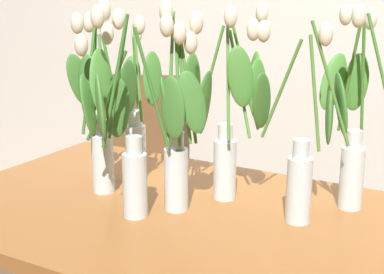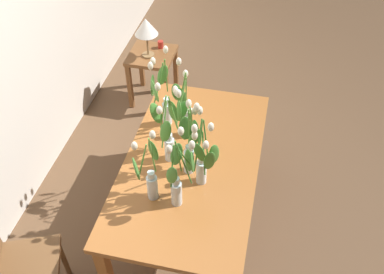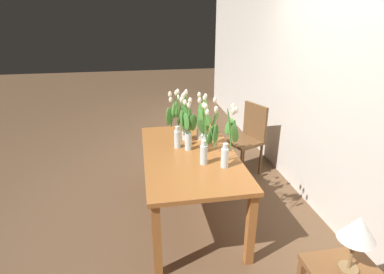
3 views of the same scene
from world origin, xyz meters
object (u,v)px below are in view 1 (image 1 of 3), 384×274
object	(u,v)px
dining_table	(204,245)
tulip_vase_1	(103,120)
tulip_vase_2	(183,133)
tulip_vase_4	(230,119)
dining_chair	(140,159)
tulip_vase_3	(137,124)
tulip_vase_5	(125,134)
tulip_vase_6	(357,130)
tulip_vase_0	(304,146)

from	to	relation	value
dining_table	tulip_vase_1	world-z (taller)	tulip_vase_1
tulip_vase_2	tulip_vase_4	xyz separation A→B (m)	(0.07, 0.16, 0.02)
tulip_vase_1	dining_chair	xyz separation A→B (m)	(-0.53, 0.94, -0.45)
tulip_vase_2	tulip_vase_4	size ratio (longest dim) A/B	1.02
tulip_vase_4	dining_chair	distance (m)	1.26
tulip_vase_3	tulip_vase_5	distance (m)	0.33
tulip_vase_1	tulip_vase_6	distance (m)	0.74
tulip_vase_0	tulip_vase_5	size ratio (longest dim) A/B	0.98
tulip_vase_0	tulip_vase_4	distance (m)	0.25
tulip_vase_0	tulip_vase_2	bearing A→B (deg)	-159.81
dining_table	dining_chair	world-z (taller)	dining_chair
tulip_vase_6	dining_chair	world-z (taller)	tulip_vase_6
tulip_vase_0	dining_chair	distance (m)	1.45
dining_table	tulip_vase_5	distance (m)	0.39
tulip_vase_0	tulip_vase_2	size ratio (longest dim) A/B	0.98
tulip_vase_1	tulip_vase_3	xyz separation A→B (m)	(-0.00, 0.18, -0.05)
dining_table	tulip_vase_4	xyz separation A→B (m)	(0.00, 0.15, 0.34)
dining_chair	tulip_vase_6	bearing A→B (deg)	-28.27
dining_table	tulip_vase_2	xyz separation A→B (m)	(-0.06, -0.00, 0.32)
tulip_vase_2	dining_chair	xyz separation A→B (m)	(-0.81, 0.94, -0.44)
tulip_vase_6	tulip_vase_1	bearing A→B (deg)	-157.08
tulip_vase_0	tulip_vase_1	size ratio (longest dim) A/B	1.03
tulip_vase_5	dining_chair	bearing A→B (deg)	123.39
tulip_vase_0	tulip_vase_5	bearing A→B (deg)	-153.09
dining_table	tulip_vase_0	bearing A→B (deg)	24.12
tulip_vase_3	tulip_vase_5	xyz separation A→B (m)	(0.16, -0.29, 0.05)
tulip_vase_0	tulip_vase_1	bearing A→B (deg)	-169.23
tulip_vase_4	tulip_vase_6	world-z (taller)	tulip_vase_6
dining_table	tulip_vase_5	xyz separation A→B (m)	(-0.18, -0.11, 0.33)
tulip_vase_2	tulip_vase_5	distance (m)	0.16
dining_table	tulip_vase_3	size ratio (longest dim) A/B	2.99
tulip_vase_1	tulip_vase_3	size ratio (longest dim) A/B	1.05
tulip_vase_2	tulip_vase_4	world-z (taller)	tulip_vase_2
tulip_vase_3	tulip_vase_6	size ratio (longest dim) A/B	0.91
tulip_vase_3	tulip_vase_4	world-z (taller)	tulip_vase_4
tulip_vase_4	tulip_vase_0	bearing A→B (deg)	-9.94
tulip_vase_1	tulip_vase_6	bearing A→B (deg)	22.92
dining_chair	tulip_vase_0	bearing A→B (deg)	-36.55
tulip_vase_5	tulip_vase_6	xyz separation A→B (m)	(0.52, 0.39, -0.01)
dining_table	tulip_vase_6	size ratio (longest dim) A/B	2.72
tulip_vase_4	tulip_vase_6	distance (m)	0.36
tulip_vase_0	tulip_vase_3	bearing A→B (deg)	173.19
tulip_vase_4	tulip_vase_5	bearing A→B (deg)	-125.72
tulip_vase_5	dining_chair	size ratio (longest dim) A/B	0.63
dining_table	tulip_vase_1	size ratio (longest dim) A/B	2.85
tulip_vase_3	tulip_vase_6	world-z (taller)	tulip_vase_6
tulip_vase_4	tulip_vase_5	world-z (taller)	tulip_vase_5
dining_chair	tulip_vase_5	bearing A→B (deg)	-56.61
tulip_vase_3	tulip_vase_5	bearing A→B (deg)	-60.34
tulip_vase_1	tulip_vase_6	size ratio (longest dim) A/B	0.95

